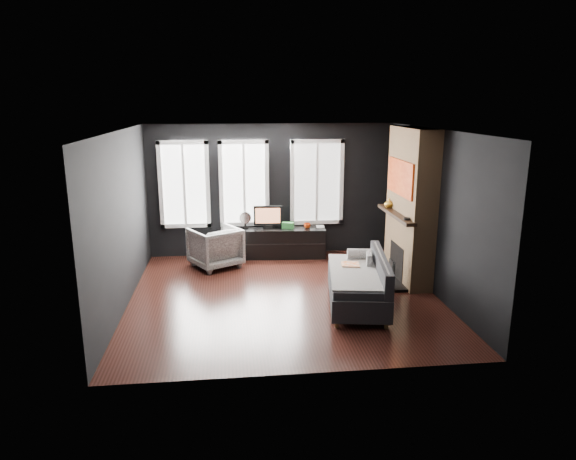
{
  "coord_description": "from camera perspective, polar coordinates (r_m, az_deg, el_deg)",
  "views": [
    {
      "loc": [
        -0.85,
        -7.91,
        3.13
      ],
      "look_at": [
        0.1,
        0.3,
        1.05
      ],
      "focal_mm": 32.0,
      "sensor_mm": 36.0,
      "label": 1
    }
  ],
  "objects": [
    {
      "name": "desk_fan",
      "position": [
        10.5,
        -4.78,
        1.15
      ],
      "size": [
        0.25,
        0.25,
        0.35
      ],
      "primitive_type": null,
      "rotation": [
        0.0,
        0.0,
        -0.01
      ],
      "color": "gray",
      "rests_on": "media_console"
    },
    {
      "name": "mantel_vase",
      "position": [
        9.59,
        11.14,
        2.94
      ],
      "size": [
        0.2,
        0.2,
        0.17
      ],
      "primitive_type": "imported",
      "rotation": [
        0.0,
        0.0,
        -0.18
      ],
      "color": "gold",
      "rests_on": "fireplace"
    },
    {
      "name": "storage_box",
      "position": [
        10.46,
        -0.0,
        0.53
      ],
      "size": [
        0.27,
        0.21,
        0.13
      ],
      "primitive_type": "cube",
      "rotation": [
        0.0,
        0.0,
        -0.29
      ],
      "color": "#286C2E",
      "rests_on": "media_console"
    },
    {
      "name": "mug",
      "position": [
        10.48,
        2.15,
        0.55
      ],
      "size": [
        0.14,
        0.12,
        0.13
      ],
      "primitive_type": "imported",
      "rotation": [
        0.0,
        0.0,
        -0.1
      ],
      "color": "#DC3F0E",
      "rests_on": "media_console"
    },
    {
      "name": "wall_right",
      "position": [
        8.77,
        16.01,
        1.86
      ],
      "size": [
        0.02,
        5.0,
        2.7
      ],
      "primitive_type": "cube",
      "color": "black",
      "rests_on": "ground"
    },
    {
      "name": "media_console",
      "position": [
        10.59,
        -0.67,
        -1.36
      ],
      "size": [
        1.8,
        0.69,
        0.61
      ],
      "primitive_type": null,
      "rotation": [
        0.0,
        0.0,
        -0.08
      ],
      "color": "black",
      "rests_on": "floor"
    },
    {
      "name": "floor",
      "position": [
        8.55,
        -0.44,
        -7.35
      ],
      "size": [
        5.0,
        5.0,
        0.0
      ],
      "primitive_type": "plane",
      "color": "black",
      "rests_on": "ground"
    },
    {
      "name": "windows",
      "position": [
        10.4,
        -4.45,
        9.95
      ],
      "size": [
        4.0,
        0.16,
        1.76
      ],
      "primitive_type": null,
      "color": "white",
      "rests_on": "wall_back"
    },
    {
      "name": "stripe_pillow",
      "position": [
        8.43,
        8.96,
        -3.59
      ],
      "size": [
        0.14,
        0.32,
        0.31
      ],
      "primitive_type": "cube",
      "rotation": [
        0.0,
        0.0,
        -0.22
      ],
      "color": "gray",
      "rests_on": "sofa"
    },
    {
      "name": "wall_back",
      "position": [
        10.59,
        -1.91,
        4.45
      ],
      "size": [
        5.0,
        0.02,
        2.7
      ],
      "primitive_type": "cube",
      "color": "black",
      "rests_on": "ground"
    },
    {
      "name": "armchair",
      "position": [
        10.0,
        -8.1,
        -1.68
      ],
      "size": [
        1.12,
        1.1,
        0.86
      ],
      "primitive_type": "imported",
      "rotation": [
        0.0,
        0.0,
        -2.62
      ],
      "color": "silver",
      "rests_on": "floor"
    },
    {
      "name": "book",
      "position": [
        10.57,
        3.16,
        0.91
      ],
      "size": [
        0.16,
        0.04,
        0.22
      ],
      "primitive_type": "imported",
      "rotation": [
        0.0,
        0.0,
        -0.11
      ],
      "color": "#B7AB93",
      "rests_on": "media_console"
    },
    {
      "name": "wall_left",
      "position": [
        8.27,
        -17.94,
        1.01
      ],
      "size": [
        0.02,
        5.0,
        2.7
      ],
      "primitive_type": "cube",
      "color": "black",
      "rests_on": "ground"
    },
    {
      "name": "sofa",
      "position": [
        8.13,
        7.71,
        -5.57
      ],
      "size": [
        1.24,
        2.03,
        0.82
      ],
      "primitive_type": null,
      "rotation": [
        0.0,
        0.0,
        -0.16
      ],
      "color": "black",
      "rests_on": "floor"
    },
    {
      "name": "ceiling",
      "position": [
        7.97,
        -0.48,
        11.03
      ],
      "size": [
        5.0,
        5.0,
        0.0
      ],
      "primitive_type": "plane",
      "color": "white",
      "rests_on": "ground"
    },
    {
      "name": "fireplace",
      "position": [
        9.25,
        13.47,
        2.64
      ],
      "size": [
        0.7,
        1.62,
        2.7
      ],
      "primitive_type": null,
      "color": "#93724C",
      "rests_on": "floor"
    },
    {
      "name": "mantel_clock",
      "position": [
        8.68,
        13.1,
        1.23
      ],
      "size": [
        0.13,
        0.13,
        0.04
      ],
      "primitive_type": "cylinder",
      "rotation": [
        0.0,
        0.0,
        -0.16
      ],
      "color": "black",
      "rests_on": "fireplace"
    },
    {
      "name": "monitor",
      "position": [
        10.46,
        -2.26,
        1.63
      ],
      "size": [
        0.59,
        0.15,
        0.52
      ],
      "primitive_type": null,
      "rotation": [
        0.0,
        0.0,
        -0.05
      ],
      "color": "black",
      "rests_on": "media_console"
    }
  ]
}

